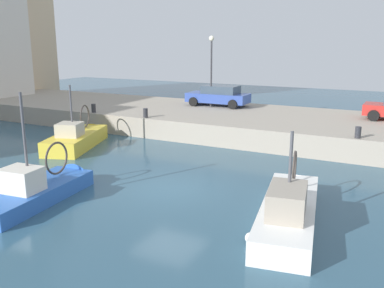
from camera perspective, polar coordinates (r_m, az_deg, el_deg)
water_surface at (r=16.67m, az=-3.10°, el=-6.09°), size 80.00×80.00×0.00m
quay_wall at (r=26.70m, az=9.60°, el=2.63°), size 9.00×56.00×1.20m
fishing_boat_blue at (r=16.64m, az=-19.64°, el=-6.50°), size 5.81×2.28×4.77m
fishing_boat_white at (r=14.18m, az=12.98°, el=-9.50°), size 6.99×2.71×3.82m
fishing_boat_yellow at (r=24.27m, az=-15.05°, el=0.03°), size 6.09×3.69×4.28m
parked_car_blue at (r=29.93m, az=3.63°, el=6.57°), size 2.10×4.38×1.44m
mooring_bollard_south at (r=21.32m, az=21.57°, el=1.47°), size 0.28×0.28×0.55m
mooring_bollard_mid at (r=25.45m, az=-6.32°, el=4.20°), size 0.28×0.28×0.55m
mooring_bollard_north at (r=27.87m, az=-13.19°, el=4.75°), size 0.28×0.28×0.55m
quay_streetlamp at (r=29.23m, az=2.64°, el=11.36°), size 0.36×0.36×4.83m
waterfront_building_west_mid at (r=45.04m, az=-24.54°, el=15.10°), size 7.34×7.04×15.30m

